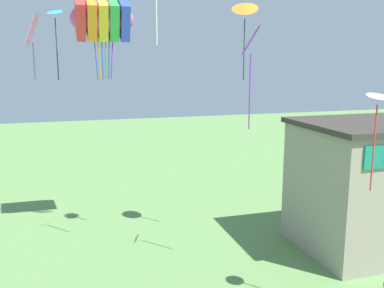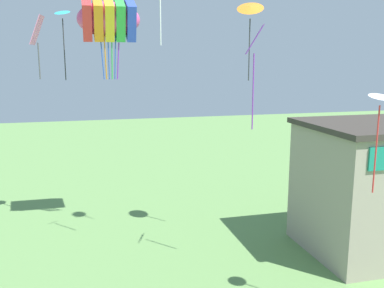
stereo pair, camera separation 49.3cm
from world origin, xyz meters
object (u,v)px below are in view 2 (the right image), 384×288
at_px(kite_white_delta, 380,107).
at_px(kite_pink_diamond, 37,35).
at_px(kite_rainbow_parafoil, 109,19).
at_px(kite_cyan_delta, 63,19).
at_px(kite_purple_streamer, 254,53).
at_px(kite_orange_delta, 250,10).

height_order(kite_white_delta, kite_pink_diamond, kite_pink_diamond).
height_order(kite_rainbow_parafoil, kite_cyan_delta, kite_rainbow_parafoil).
bearing_deg(kite_purple_streamer, kite_cyan_delta, 136.02).
bearing_deg(kite_orange_delta, kite_cyan_delta, 152.79).
xyz_separation_m(kite_orange_delta, kite_cyan_delta, (-7.99, 4.11, -0.21)).
xyz_separation_m(kite_white_delta, kite_pink_diamond, (-10.22, 6.32, 2.34)).
bearing_deg(kite_rainbow_parafoil, kite_orange_delta, -29.78).
distance_m(kite_orange_delta, kite_cyan_delta, 8.99).
xyz_separation_m(kite_rainbow_parafoil, kite_pink_diamond, (-2.94, -4.05, -0.98)).
relative_size(kite_purple_streamer, kite_orange_delta, 1.13).
height_order(kite_orange_delta, kite_cyan_delta, kite_orange_delta).
height_order(kite_white_delta, kite_cyan_delta, kite_cyan_delta).
xyz_separation_m(kite_rainbow_parafoil, kite_purple_streamer, (4.94, -6.08, -1.63)).
bearing_deg(kite_rainbow_parafoil, kite_white_delta, -54.90).
relative_size(kite_rainbow_parafoil, kite_cyan_delta, 1.15).
bearing_deg(kite_cyan_delta, kite_rainbow_parafoil, -19.57).
bearing_deg(kite_cyan_delta, kite_purple_streamer, -43.98).
relative_size(kite_rainbow_parafoil, kite_purple_streamer, 0.99).
bearing_deg(kite_cyan_delta, kite_white_delta, -49.73).
bearing_deg(kite_white_delta, kite_orange_delta, 101.54).
xyz_separation_m(kite_pink_diamond, kite_orange_delta, (8.79, 0.70, 1.23)).
bearing_deg(kite_orange_delta, kite_rainbow_parafoil, 150.22).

